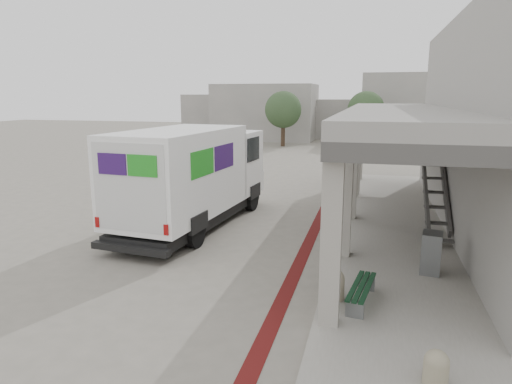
# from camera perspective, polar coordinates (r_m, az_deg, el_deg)

# --- Properties ---
(ground) EXTENTS (120.00, 120.00, 0.00)m
(ground) POSITION_cam_1_polar(r_m,az_deg,el_deg) (12.86, 1.12, -8.23)
(ground) COLOR slate
(ground) RESTS_ON ground
(bike_lane_stripe) EXTENTS (0.35, 40.00, 0.01)m
(bike_lane_stripe) POSITION_cam_1_polar(r_m,az_deg,el_deg) (14.55, 6.81, -5.85)
(bike_lane_stripe) COLOR #521110
(bike_lane_stripe) RESTS_ON ground
(sidewalk) EXTENTS (4.40, 28.00, 0.12)m
(sidewalk) POSITION_cam_1_polar(r_m,az_deg,el_deg) (12.60, 19.35, -9.09)
(sidewalk) COLOR gray
(sidewalk) RESTS_ON ground
(transit_building) EXTENTS (7.60, 17.00, 7.00)m
(transit_building) POSITION_cam_1_polar(r_m,az_deg,el_deg) (16.78, 28.65, 6.98)
(transit_building) COLOR gray
(transit_building) RESTS_ON ground
(distant_backdrop) EXTENTS (28.00, 10.00, 6.50)m
(distant_backdrop) POSITION_cam_1_polar(r_m,az_deg,el_deg) (47.99, 7.82, 9.84)
(distant_backdrop) COLOR gray
(distant_backdrop) RESTS_ON ground
(tree_left) EXTENTS (3.20, 3.20, 4.80)m
(tree_left) POSITION_cam_1_polar(r_m,az_deg,el_deg) (40.51, 3.42, 10.22)
(tree_left) COLOR #38281C
(tree_left) RESTS_ON ground
(tree_mid) EXTENTS (3.20, 3.20, 4.80)m
(tree_mid) POSITION_cam_1_polar(r_m,az_deg,el_deg) (41.77, 13.58, 9.96)
(tree_mid) COLOR #38281C
(tree_mid) RESTS_ON ground
(tree_right) EXTENTS (3.20, 3.20, 4.80)m
(tree_right) POSITION_cam_1_polar(r_m,az_deg,el_deg) (41.40, 24.82, 9.19)
(tree_right) COLOR #38281C
(tree_right) RESTS_ON ground
(fedex_truck) EXTENTS (3.19, 8.13, 3.39)m
(fedex_truck) POSITION_cam_1_polar(r_m,az_deg,el_deg) (15.71, -7.78, 2.21)
(fedex_truck) COLOR black
(fedex_truck) RESTS_ON ground
(bench) EXTENTS (0.61, 1.73, 0.40)m
(bench) POSITION_cam_1_polar(r_m,az_deg,el_deg) (10.11, 13.02, -11.90)
(bench) COLOR slate
(bench) RESTS_ON sidewalk
(bollard_near) EXTENTS (0.38, 0.38, 0.57)m
(bollard_near) POSITION_cam_1_polar(r_m,az_deg,el_deg) (7.90, 21.59, -19.72)
(bollard_near) COLOR gray
(bollard_near) RESTS_ON sidewalk
(bollard_far) EXTENTS (0.45, 0.45, 0.68)m
(bollard_far) POSITION_cam_1_polar(r_m,az_deg,el_deg) (10.18, 9.72, -11.24)
(bollard_far) COLOR #9E9079
(bollard_far) RESTS_ON sidewalk
(utility_cabinet) EXTENTS (0.55, 0.68, 1.03)m
(utility_cabinet) POSITION_cam_1_polar(r_m,az_deg,el_deg) (12.17, 21.07, -7.10)
(utility_cabinet) COLOR slate
(utility_cabinet) RESTS_ON sidewalk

